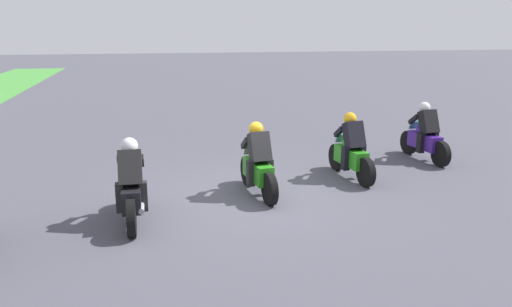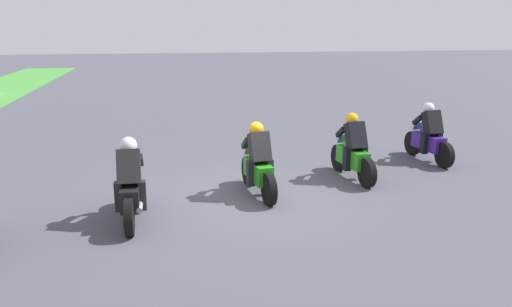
# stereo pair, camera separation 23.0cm
# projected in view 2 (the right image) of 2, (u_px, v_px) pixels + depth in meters

# --- Properties ---
(ground_plane) EXTENTS (120.00, 120.00, 0.00)m
(ground_plane) POSITION_uv_depth(u_px,v_px,m) (253.00, 196.00, 10.46)
(ground_plane) COLOR #4A4954
(rider_lane_a) EXTENTS (2.04, 0.55, 1.51)m
(rider_lane_a) POSITION_uv_depth(u_px,v_px,m) (429.00, 137.00, 13.06)
(rider_lane_a) COLOR black
(rider_lane_a) RESTS_ON ground_plane
(rider_lane_b) EXTENTS (2.04, 0.56, 1.51)m
(rider_lane_b) POSITION_uv_depth(u_px,v_px,m) (353.00, 152.00, 11.53)
(rider_lane_b) COLOR black
(rider_lane_b) RESTS_ON ground_plane
(rider_lane_c) EXTENTS (2.04, 0.57, 1.51)m
(rider_lane_c) POSITION_uv_depth(u_px,v_px,m) (258.00, 165.00, 10.43)
(rider_lane_c) COLOR black
(rider_lane_c) RESTS_ON ground_plane
(rider_lane_d) EXTENTS (2.04, 0.54, 1.51)m
(rider_lane_d) POSITION_uv_depth(u_px,v_px,m) (131.00, 187.00, 9.00)
(rider_lane_d) COLOR black
(rider_lane_d) RESTS_ON ground_plane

